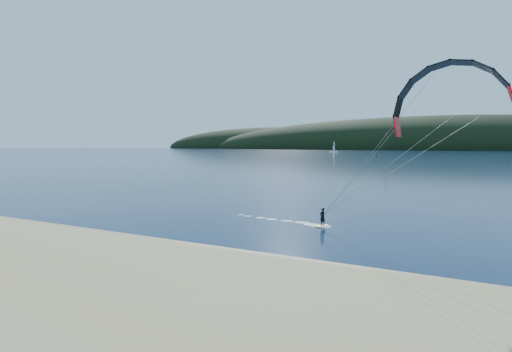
# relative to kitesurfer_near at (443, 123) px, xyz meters

# --- Properties ---
(ground) EXTENTS (1800.00, 1800.00, 0.00)m
(ground) POSITION_rel_kitesurfer_near_xyz_m (-16.52, -11.01, -8.96)
(ground) COLOR #081D3C
(ground) RESTS_ON ground
(wet_sand) EXTENTS (220.00, 2.50, 0.10)m
(wet_sand) POSITION_rel_kitesurfer_near_xyz_m (-16.52, -6.51, -8.91)
(wet_sand) COLOR #988058
(wet_sand) RESTS_ON ground
(headland) EXTENTS (1200.00, 310.00, 140.00)m
(headland) POSITION_rel_kitesurfer_near_xyz_m (-15.89, 734.28, -8.96)
(headland) COLOR black
(headland) RESTS_ON ground
(kitesurfer_near) EXTENTS (25.43, 9.05, 14.49)m
(kitesurfer_near) POSITION_rel_kitesurfer_near_xyz_m (0.00, 0.00, 0.00)
(kitesurfer_near) COLOR #C1CC18
(kitesurfer_near) RESTS_ON ground
(kitesurfer_far) EXTENTS (13.26, 6.47, 14.54)m
(kitesurfer_far) POSITION_rel_kitesurfer_near_xyz_m (-38.77, 195.53, 2.46)
(kitesurfer_far) COLOR #C1CC18
(kitesurfer_far) RESTS_ON ground
(sailboat) EXTENTS (8.56, 5.47, 12.10)m
(sailboat) POSITION_rel_kitesurfer_near_xyz_m (-130.10, 382.78, -8.07)
(sailboat) COLOR white
(sailboat) RESTS_ON ground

